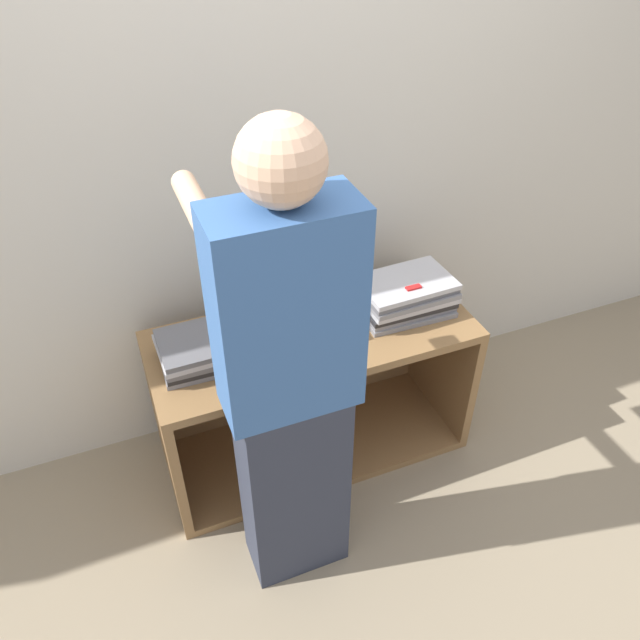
# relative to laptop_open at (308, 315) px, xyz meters

# --- Properties ---
(ground_plane) EXTENTS (12.00, 12.00, 0.00)m
(ground_plane) POSITION_rel_laptop_open_xyz_m (0.00, -0.31, -0.70)
(ground_plane) COLOR gray
(wall_back) EXTENTS (8.00, 0.05, 2.40)m
(wall_back) POSITION_rel_laptop_open_xyz_m (0.00, 0.32, 0.50)
(wall_back) COLOR beige
(wall_back) RESTS_ON ground_plane
(cart) EXTENTS (1.26, 0.52, 0.65)m
(cart) POSITION_rel_laptop_open_xyz_m (0.00, 0.01, -0.37)
(cart) COLOR olive
(cart) RESTS_ON ground_plane
(laptop_open) EXTENTS (0.36, 0.30, 0.25)m
(laptop_open) POSITION_rel_laptop_open_xyz_m (0.00, 0.00, 0.00)
(laptop_open) COLOR #B7B7BC
(laptop_open) RESTS_ON cart
(laptop_stack_left) EXTENTS (0.37, 0.25, 0.10)m
(laptop_stack_left) POSITION_rel_laptop_open_xyz_m (-0.39, -0.05, 0.00)
(laptop_stack_left) COLOR gray
(laptop_stack_left) RESTS_ON cart
(laptop_stack_right) EXTENTS (0.37, 0.26, 0.14)m
(laptop_stack_right) POSITION_rel_laptop_open_xyz_m (0.39, -0.05, 0.02)
(laptop_stack_right) COLOR gray
(laptop_stack_right) RESTS_ON cart
(person) EXTENTS (0.40, 0.53, 1.68)m
(person) POSITION_rel_laptop_open_xyz_m (-0.25, -0.50, 0.15)
(person) COLOR #2D3342
(person) RESTS_ON ground_plane
(inventory_tag) EXTENTS (0.06, 0.02, 0.01)m
(inventory_tag) POSITION_rel_laptop_open_xyz_m (0.39, -0.11, 0.10)
(inventory_tag) COLOR red
(inventory_tag) RESTS_ON laptop_stack_right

